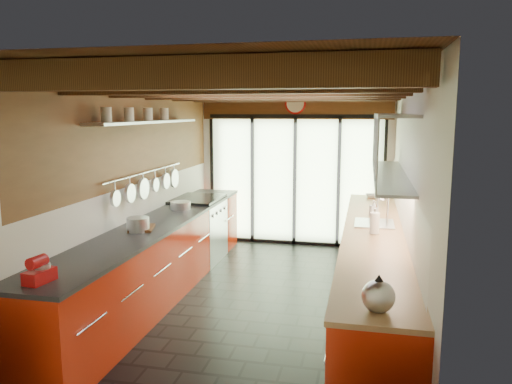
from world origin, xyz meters
TOP-DOWN VIEW (x-y plane):
  - ground at (0.00, 0.00)m, footprint 5.50×5.50m
  - room_shell at (0.00, 0.00)m, footprint 5.50×5.50m
  - ceiling_beams at (-0.00, 0.38)m, footprint 3.14×5.06m
  - glass_door at (0.00, 2.69)m, footprint 2.95×0.10m
  - left_counter at (-1.28, 0.00)m, footprint 0.68×5.00m
  - range_stove at (-1.28, 1.45)m, footprint 0.66×0.90m
  - right_counter at (1.27, 0.00)m, footprint 0.68×5.00m
  - sink_assembly at (1.29, 0.40)m, footprint 0.45×0.52m
  - upper_cabinets_right at (1.43, 0.30)m, footprint 0.34×3.00m
  - left_wall_fixtures at (-1.47, 0.25)m, footprint 0.28×2.60m
  - stand_mixer at (-1.27, -2.24)m, footprint 0.17×0.26m
  - pot_large at (-1.27, -0.54)m, footprint 0.30×0.30m
  - pot_small at (-1.27, 0.74)m, footprint 0.30×0.30m
  - cutting_board at (-1.27, -0.46)m, footprint 0.34×0.41m
  - kettle at (1.27, -2.25)m, footprint 0.25×0.29m
  - paper_towel at (1.27, -0.10)m, footprint 0.13×0.13m
  - soap_bottle at (1.27, 0.85)m, footprint 0.12×0.12m
  - bowl at (1.27, 2.24)m, footprint 0.25×0.25m

SIDE VIEW (x-z plane):
  - ground at x=0.00m, z-range 0.00..0.00m
  - right_counter at x=1.27m, z-range 0.00..0.92m
  - left_counter at x=-1.28m, z-range 0.00..0.92m
  - range_stove at x=-1.28m, z-range -0.01..0.96m
  - cutting_board at x=-1.27m, z-range 0.92..0.95m
  - bowl at x=1.27m, z-range 0.92..0.97m
  - sink_assembly at x=1.29m, z-range 0.75..1.17m
  - pot_small at x=-1.27m, z-range 0.92..1.02m
  - pot_large at x=-1.27m, z-range 0.92..1.08m
  - stand_mixer at x=-1.27m, z-range 0.90..1.11m
  - soap_bottle at x=1.27m, z-range 0.92..1.12m
  - kettle at x=1.27m, z-range 0.90..1.16m
  - paper_towel at x=1.27m, z-range 0.90..1.17m
  - room_shell at x=0.00m, z-range -1.10..4.40m
  - glass_door at x=0.00m, z-range 0.21..3.11m
  - left_wall_fixtures at x=-1.47m, z-range 1.32..2.28m
  - upper_cabinets_right at x=1.43m, z-range 0.35..3.35m
  - ceiling_beams at x=0.00m, z-range 0.01..4.91m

